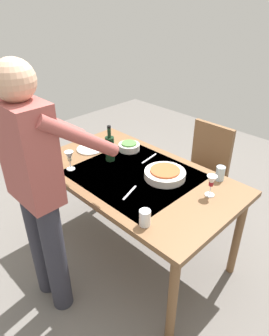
% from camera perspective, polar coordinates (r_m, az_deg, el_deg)
% --- Properties ---
extents(ground_plane, '(6.00, 6.00, 0.00)m').
position_cam_1_polar(ground_plane, '(2.76, -0.00, -14.90)').
color(ground_plane, '#66605B').
extents(dining_table, '(1.56, 0.91, 0.77)m').
position_cam_1_polar(dining_table, '(2.31, -0.00, -2.73)').
color(dining_table, brown).
rests_on(dining_table, ground_plane).
extents(chair_near, '(0.40, 0.40, 0.91)m').
position_cam_1_polar(chair_near, '(2.93, 12.83, 0.33)').
color(chair_near, '#523019').
rests_on(chair_near, ground_plane).
extents(person_server, '(0.42, 0.61, 1.69)m').
position_cam_1_polar(person_server, '(1.89, -17.67, -2.99)').
color(person_server, '#2D2D38').
rests_on(person_server, ground_plane).
extents(wine_bottle, '(0.07, 0.07, 0.30)m').
position_cam_1_polar(wine_bottle, '(2.41, -4.64, 3.80)').
color(wine_bottle, black).
rests_on(wine_bottle, dining_table).
extents(wine_glass_left, '(0.07, 0.07, 0.15)m').
position_cam_1_polar(wine_glass_left, '(2.33, -12.08, 1.98)').
color(wine_glass_left, white).
rests_on(wine_glass_left, dining_table).
extents(wine_glass_right, '(0.07, 0.07, 0.15)m').
position_cam_1_polar(wine_glass_right, '(2.05, 14.19, -2.55)').
color(wine_glass_right, white).
rests_on(wine_glass_right, dining_table).
extents(water_cup_near_left, '(0.07, 0.07, 0.10)m').
position_cam_1_polar(water_cup_near_left, '(1.78, 1.96, -9.29)').
color(water_cup_near_left, silver).
rests_on(water_cup_near_left, dining_table).
extents(water_cup_near_right, '(0.06, 0.06, 0.11)m').
position_cam_1_polar(water_cup_near_right, '(2.26, 15.73, -0.96)').
color(water_cup_near_right, silver).
rests_on(water_cup_near_right, dining_table).
extents(water_cup_far_left, '(0.07, 0.07, 0.10)m').
position_cam_1_polar(water_cup_far_left, '(2.45, -15.29, 1.55)').
color(water_cup_far_left, silver).
rests_on(water_cup_far_left, dining_table).
extents(serving_bowl_pasta, '(0.30, 0.30, 0.07)m').
position_cam_1_polar(serving_bowl_pasta, '(2.22, 5.71, -1.09)').
color(serving_bowl_pasta, silver).
rests_on(serving_bowl_pasta, dining_table).
extents(side_bowl_salad, '(0.18, 0.18, 0.07)m').
position_cam_1_polar(side_bowl_salad, '(2.60, -1.01, 4.06)').
color(side_bowl_salad, silver).
rests_on(side_bowl_salad, dining_table).
extents(dinner_plate_near, '(0.23, 0.23, 0.01)m').
position_cam_1_polar(dinner_plate_near, '(2.65, -8.28, 3.56)').
color(dinner_plate_near, silver).
rests_on(dinner_plate_near, dining_table).
extents(table_knife, '(0.04, 0.20, 0.00)m').
position_cam_1_polar(table_knife, '(2.48, 2.79, 1.81)').
color(table_knife, silver).
rests_on(table_knife, dining_table).
extents(table_fork, '(0.07, 0.18, 0.00)m').
position_cam_1_polar(table_fork, '(2.06, -0.91, -4.64)').
color(table_fork, silver).
rests_on(table_fork, dining_table).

